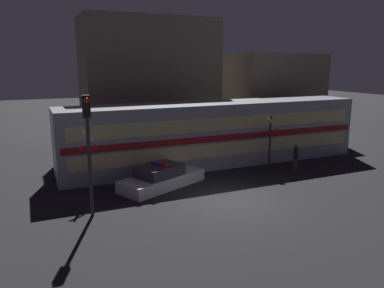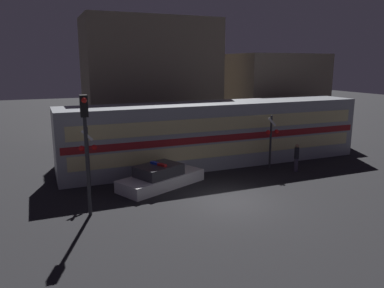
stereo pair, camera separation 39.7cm
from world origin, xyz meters
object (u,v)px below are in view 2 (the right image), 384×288
object	(u,v)px
police_car	(161,178)
crossing_signal_near	(271,137)
pedestrian	(296,157)
train	(217,133)
traffic_light_corner	(86,138)

from	to	relation	value
police_car	crossing_signal_near	distance (m)	7.54
pedestrian	police_car	bearing A→B (deg)	176.78
train	crossing_signal_near	xyz separation A→B (m)	(2.50, -2.45, -0.00)
traffic_light_corner	crossing_signal_near	bearing A→B (deg)	15.29
police_car	crossing_signal_near	bearing A→B (deg)	-19.27
police_car	traffic_light_corner	size ratio (longest dim) A/B	0.99
train	police_car	world-z (taller)	train
train	crossing_signal_near	distance (m)	3.50
crossing_signal_near	police_car	bearing A→B (deg)	-175.18
police_car	train	bearing A→B (deg)	8.20
pedestrian	crossing_signal_near	xyz separation A→B (m)	(-1.11, 1.10, 1.13)
police_car	pedestrian	distance (m)	8.49
pedestrian	crossing_signal_near	bearing A→B (deg)	135.37
traffic_light_corner	pedestrian	bearing A→B (deg)	9.16
train	traffic_light_corner	size ratio (longest dim) A/B	3.84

